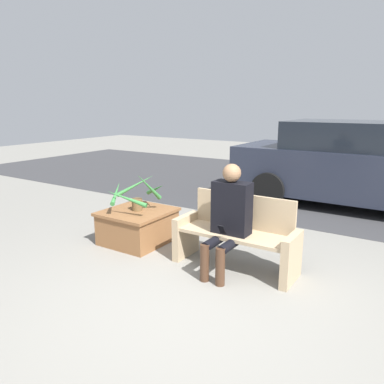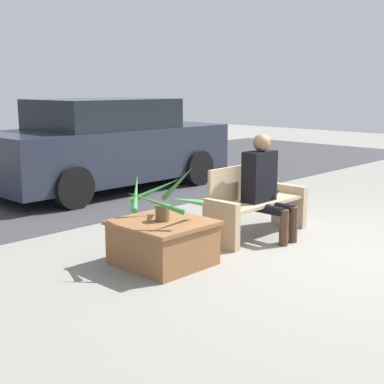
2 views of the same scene
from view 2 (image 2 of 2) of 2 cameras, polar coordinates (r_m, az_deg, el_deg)
name	(u,v)px [view 2 (image 2 of 2)]	position (r m, az deg, el deg)	size (l,w,h in m)	color
ground_plane	(328,252)	(6.17, 14.34, -6.20)	(30.00, 30.00, 0.00)	gray
road_surface	(45,185)	(10.29, -15.36, 0.70)	(20.00, 6.00, 0.01)	#38383A
bench	(254,203)	(6.59, 6.66, -1.22)	(1.46, 0.49, 0.86)	tan
person_seated	(264,182)	(6.42, 7.73, 1.07)	(0.43, 0.60, 1.26)	black
planter_box	(163,241)	(5.52, -3.13, -5.21)	(0.86, 0.91, 0.46)	brown
potted_plant	(162,198)	(5.41, -3.17, -0.64)	(0.83, 0.83, 0.59)	brown
parked_car	(108,145)	(9.58, -8.98, 4.94)	(4.39, 1.98, 1.60)	#232838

